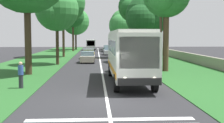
{
  "coord_description": "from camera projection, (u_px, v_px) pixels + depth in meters",
  "views": [
    {
      "loc": [
        -15.92,
        0.57,
        3.34
      ],
      "look_at": [
        5.13,
        -0.54,
        1.6
      ],
      "focal_mm": 49.4,
      "sensor_mm": 36.0,
      "label": 1
    }
  ],
  "objects": [
    {
      "name": "roadside_wall",
      "position": [
        198.0,
        59.0,
        36.61
      ],
      "size": [
        70.0,
        0.4,
        1.11
      ],
      "primitive_type": "cube",
      "color": "gray",
      "rests_on": "grass_verge_right"
    },
    {
      "name": "roadside_tree_left_3",
      "position": [
        75.0,
        22.0,
        75.46
      ],
      "size": [
        7.7,
        6.61,
        10.17
      ],
      "color": "#3D2D1E",
      "rests_on": "grass_verge_left"
    },
    {
      "name": "ground",
      "position": [
        107.0,
        100.0,
        16.15
      ],
      "size": [
        160.0,
        160.0,
        0.0
      ],
      "primitive_type": "plane",
      "color": "#262628"
    },
    {
      "name": "pedestrian",
      "position": [
        21.0,
        75.0,
        19.51
      ],
      "size": [
        0.34,
        0.34,
        1.69
      ],
      "color": "#26262D",
      "rests_on": "grass_verge_left"
    },
    {
      "name": "centre_line",
      "position": [
        102.0,
        69.0,
        31.07
      ],
      "size": [
        110.0,
        0.16,
        0.01
      ],
      "primitive_type": "cube",
      "color": "silver",
      "rests_on": "ground"
    },
    {
      "name": "grass_verge_left",
      "position": [
        19.0,
        70.0,
        30.64
      ],
      "size": [
        120.0,
        8.0,
        0.04
      ],
      "primitive_type": "cube",
      "color": "#235623",
      "rests_on": "ground"
    },
    {
      "name": "trailing_minibus_0",
      "position": [
        91.0,
        44.0,
        73.61
      ],
      "size": [
        6.0,
        2.14,
        2.53
      ],
      "color": "silver",
      "rests_on": "ground"
    },
    {
      "name": "roadside_tree_left_0",
      "position": [
        56.0,
        11.0,
        35.42
      ],
      "size": [
        5.77,
        5.03,
        8.88
      ],
      "color": "#3D2D1E",
      "rests_on": "grass_verge_left"
    },
    {
      "name": "grass_verge_right",
      "position": [
        182.0,
        69.0,
        31.5
      ],
      "size": [
        120.0,
        8.0,
        0.04
      ],
      "primitive_type": "cube",
      "color": "#235623",
      "rests_on": "ground"
    },
    {
      "name": "trailing_car_0",
      "position": [
        88.0,
        57.0,
        38.89
      ],
      "size": [
        4.3,
        1.78,
        1.43
      ],
      "color": "#B7A893",
      "rests_on": "ground"
    },
    {
      "name": "roadside_tree_right_2",
      "position": [
        133.0,
        8.0,
        47.19
      ],
      "size": [
        5.66,
        4.78,
        10.16
      ],
      "color": "#4C3826",
      "rests_on": "grass_verge_right"
    },
    {
      "name": "utility_pole",
      "position": [
        161.0,
        25.0,
        28.76
      ],
      "size": [
        0.24,
        1.4,
        8.34
      ],
      "color": "#473828",
      "rests_on": "grass_verge_right"
    },
    {
      "name": "roadside_tree_right_3",
      "position": [
        122.0,
        23.0,
        69.36
      ],
      "size": [
        7.42,
        5.9,
        9.33
      ],
      "color": "brown",
      "rests_on": "grass_verge_right"
    },
    {
      "name": "roadside_tree_right_4",
      "position": [
        145.0,
        18.0,
        39.56
      ],
      "size": [
        6.99,
        5.54,
        8.58
      ],
      "color": "#4C3826",
      "rests_on": "grass_verge_right"
    },
    {
      "name": "roadside_tree_left_2",
      "position": [
        72.0,
        17.0,
        67.67
      ],
      "size": [
        6.08,
        4.94,
        10.16
      ],
      "color": "#3D2D1E",
      "rests_on": "grass_verge_left"
    },
    {
      "name": "roadside_tree_right_0",
      "position": [
        121.0,
        26.0,
        77.85
      ],
      "size": [
        8.22,
        6.7,
        9.47
      ],
      "color": "#3D2D1E",
      "rests_on": "grass_verge_right"
    },
    {
      "name": "coach_bus",
      "position": [
        129.0,
        53.0,
        22.19
      ],
      "size": [
        11.16,
        2.62,
        3.73
      ],
      "color": "silver",
      "rests_on": "ground"
    },
    {
      "name": "roadside_tree_left_4",
      "position": [
        62.0,
        4.0,
        48.47
      ],
      "size": [
        8.7,
        7.0,
        12.06
      ],
      "color": "#4C3826",
      "rests_on": "grass_verge_left"
    },
    {
      "name": "trailing_car_1",
      "position": [
        88.0,
        54.0,
        45.83
      ],
      "size": [
        4.3,
        1.78,
        1.43
      ],
      "color": "gold",
      "rests_on": "ground"
    },
    {
      "name": "trailing_car_3",
      "position": [
        108.0,
        49.0,
        64.87
      ],
      "size": [
        4.3,
        1.78,
        1.43
      ],
      "color": "#145933",
      "rests_on": "ground"
    },
    {
      "name": "trailing_car_2",
      "position": [
        109.0,
        51.0,
        55.17
      ],
      "size": [
        4.3,
        1.78,
        1.43
      ],
      "color": "silver",
      "rests_on": "ground"
    }
  ]
}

